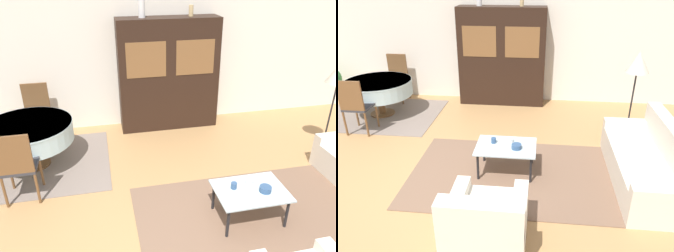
# 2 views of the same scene
# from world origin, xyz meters

# --- Properties ---
(ground_plane) EXTENTS (14.00, 14.00, 0.00)m
(ground_plane) POSITION_xyz_m (0.00, 0.00, 0.00)
(ground_plane) COLOR tan
(wall_back) EXTENTS (10.00, 0.06, 2.70)m
(wall_back) POSITION_xyz_m (0.00, 3.63, 1.35)
(wall_back) COLOR silver
(wall_back) RESTS_ON ground_plane
(area_rug) EXTENTS (3.06, 1.95, 0.01)m
(area_rug) POSITION_xyz_m (1.17, 0.43, 0.01)
(area_rug) COLOR brown
(area_rug) RESTS_ON ground_plane
(dining_rug) EXTENTS (2.38, 1.84, 0.01)m
(dining_rug) POSITION_xyz_m (-1.79, 2.35, 0.01)
(dining_rug) COLOR gray
(dining_rug) RESTS_ON ground_plane
(couch) EXTENTS (0.84, 2.03, 0.83)m
(couch) POSITION_xyz_m (3.03, 0.47, 0.29)
(couch) COLOR silver
(couch) RESTS_ON ground_plane
(armchair) EXTENTS (0.84, 0.91, 0.80)m
(armchair) POSITION_xyz_m (0.98, -0.96, 0.29)
(armchair) COLOR silver
(armchair) RESTS_ON ground_plane
(coffee_table) EXTENTS (0.87, 0.62, 0.42)m
(coffee_table) POSITION_xyz_m (1.03, 0.50, 0.39)
(coffee_table) COLOR black
(coffee_table) RESTS_ON area_rug
(display_cabinet) EXTENTS (1.84, 0.47, 2.07)m
(display_cabinet) POSITION_xyz_m (0.63, 3.35, 1.04)
(display_cabinet) COLOR black
(display_cabinet) RESTS_ON ground_plane
(dining_table) EXTENTS (1.33, 1.33, 0.72)m
(dining_table) POSITION_xyz_m (-1.77, 2.36, 0.58)
(dining_table) COLOR brown
(dining_table) RESTS_ON dining_rug
(dining_chair_near) EXTENTS (0.44, 0.44, 1.03)m
(dining_chair_near) POSITION_xyz_m (-1.77, 1.47, 0.58)
(dining_chair_near) COLOR brown
(dining_chair_near) RESTS_ON dining_rug
(dining_chair_far) EXTENTS (0.44, 0.44, 1.03)m
(dining_chair_far) POSITION_xyz_m (-1.77, 3.25, 0.58)
(dining_chair_far) COLOR brown
(dining_chair_far) RESTS_ON dining_rug
(floor_lamp) EXTENTS (0.38, 0.38, 1.55)m
(floor_lamp) POSITION_xyz_m (3.05, 1.85, 1.31)
(floor_lamp) COLOR black
(floor_lamp) RESTS_ON ground_plane
(cup) EXTENTS (0.07, 0.07, 0.08)m
(cup) POSITION_xyz_m (0.84, 0.58, 0.47)
(cup) COLOR #33517A
(cup) RESTS_ON coffee_table
(bowl) EXTENTS (0.14, 0.14, 0.07)m
(bowl) POSITION_xyz_m (1.19, 0.44, 0.47)
(bowl) COLOR #33517A
(bowl) RESTS_ON coffee_table
(bowl_small) EXTENTS (0.10, 0.10, 0.06)m
(bowl_small) POSITION_xyz_m (1.07, 0.64, 0.46)
(bowl_small) COLOR white
(bowl_small) RESTS_ON coffee_table
(vase_short) EXTENTS (0.08, 0.08, 0.19)m
(vase_short) POSITION_xyz_m (1.04, 3.35, 2.17)
(vase_short) COLOR tan
(vase_short) RESTS_ON display_cabinet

